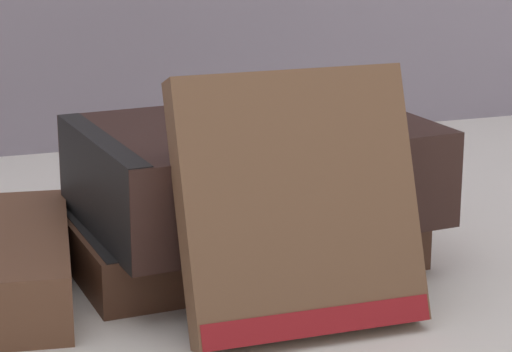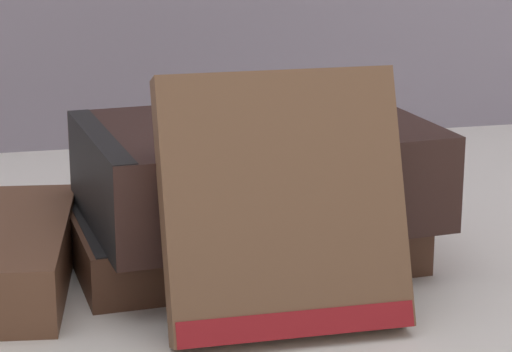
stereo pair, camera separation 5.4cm
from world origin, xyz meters
TOP-DOWN VIEW (x-y plane):
  - ground_plane at (0.00, 0.00)m, footprint 3.00×3.00m
  - book_flat_bottom at (-0.00, 0.07)m, footprint 0.19×0.14m
  - book_flat_top at (0.00, 0.05)m, footprint 0.19×0.14m
  - book_leaning_front at (0.00, -0.04)m, footprint 0.11×0.06m
  - pocket_watch at (0.03, 0.03)m, footprint 0.05×0.06m

SIDE VIEW (x-z plane):
  - ground_plane at x=0.00m, z-range 0.00..0.00m
  - book_flat_bottom at x=0.00m, z-range 0.00..0.03m
  - book_flat_top at x=0.00m, z-range 0.03..0.08m
  - book_leaning_front at x=0.00m, z-range 0.00..0.12m
  - pocket_watch at x=0.03m, z-range 0.08..0.09m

